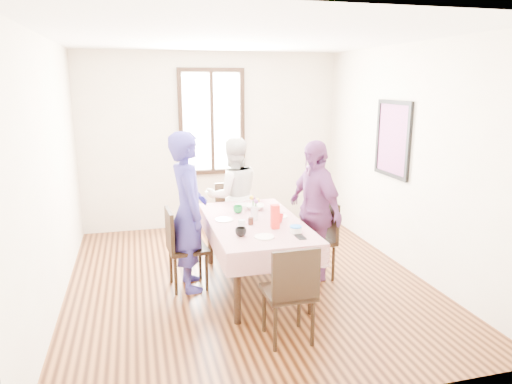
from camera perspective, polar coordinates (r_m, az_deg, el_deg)
ground at (r=5.51m, az=-1.19°, el=-10.73°), size 4.50×4.50×0.00m
back_wall at (r=7.29m, az=-5.42°, el=6.23°), size 4.00×0.00×4.00m
right_wall at (r=5.90m, az=18.03°, el=3.94°), size 0.00×4.50×4.50m
window_frame at (r=7.24m, az=-5.45°, el=8.57°), size 1.02×0.06×1.62m
window_pane at (r=7.25m, az=-5.46°, el=8.57°), size 0.90×0.02×1.50m
art_poster at (r=6.11m, az=16.50°, el=6.26°), size 0.04×0.76×0.96m
dining_table at (r=5.23m, az=-0.14°, el=-7.63°), size 0.87×1.69×0.75m
tablecloth at (r=5.11m, az=-0.14°, el=-3.63°), size 0.99×1.81×0.01m
chair_left at (r=5.23m, az=-8.40°, el=-6.85°), size 0.45×0.45×0.91m
chair_right at (r=5.47m, az=7.17°, el=-5.90°), size 0.44×0.44×0.91m
chair_far at (r=6.28m, az=-2.82°, el=-3.26°), size 0.43×0.43×0.91m
chair_near at (r=4.17m, az=3.97°, el=-12.11°), size 0.42×0.42×0.91m
person_left at (r=5.10m, az=-8.34°, el=-2.40°), size 0.46×0.66×1.75m
person_far at (r=6.17m, az=-2.81°, el=-0.47°), size 0.78×0.62×1.55m
person_right at (r=5.35m, az=7.09°, el=-2.30°), size 0.58×1.01×1.63m
mug_black at (r=4.60m, az=-1.89°, el=-4.94°), size 0.13×0.13×0.09m
mug_flag at (r=5.05m, az=2.87°, el=-3.23°), size 0.11×0.11×0.09m
mug_green at (r=5.41m, az=-2.24°, el=-2.14°), size 0.11×0.11×0.09m
serving_bowl at (r=5.55m, az=-0.18°, el=-1.86°), size 0.28×0.28×0.06m
juice_carton at (r=4.82m, az=2.36°, el=-3.06°), size 0.08×0.08×0.25m
butter_tub at (r=4.72m, az=4.91°, el=-4.67°), size 0.12×0.12×0.06m
jam_jar at (r=4.96m, az=-0.65°, el=-3.61°), size 0.06×0.06×0.08m
drinking_glass at (r=4.80m, az=-1.76°, el=-4.03°), size 0.07×0.07×0.10m
smartphone at (r=4.59m, az=5.48°, el=-5.52°), size 0.08×0.16×0.01m
flower_vase at (r=5.12m, az=-0.20°, el=-2.59°), size 0.08×0.08×0.16m
plate_left at (r=5.14m, az=-3.93°, el=-3.41°), size 0.20×0.20×0.01m
plate_right at (r=5.26m, az=2.79°, el=-3.01°), size 0.20×0.20×0.01m
plate_far at (r=5.75m, az=-1.65°, el=-1.57°), size 0.20×0.20×0.01m
plate_near at (r=4.58m, az=1.03°, el=-5.52°), size 0.20×0.20×0.01m
butter_lid at (r=4.71m, az=4.92°, el=-4.25°), size 0.12×0.12×0.01m
flower_bunch at (r=5.09m, az=-0.20°, el=-1.20°), size 0.09×0.09×0.10m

